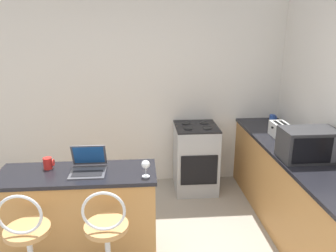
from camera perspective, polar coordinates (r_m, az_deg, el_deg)
wall_back at (r=4.41m, az=-4.70°, el=6.19°), size 12.00×0.06×2.60m
breakfast_bar at (r=3.24m, az=-14.97°, el=-14.95°), size 1.40×0.51×0.89m
counter_right at (r=3.64m, az=22.58°, el=-11.91°), size 0.61×3.02×0.89m
bar_stool_near at (r=2.89m, az=-22.96°, el=-19.58°), size 0.40×0.40×1.00m
bar_stool_far at (r=2.77m, az=-10.49°, el=-20.20°), size 0.40×0.40×1.00m
laptop at (r=3.00m, az=-13.73°, el=-6.62°), size 0.31×0.29×0.23m
microwave at (r=3.41m, az=23.32°, el=-2.97°), size 0.53×0.33×0.30m
toaster at (r=4.00m, az=18.92°, el=-0.66°), size 0.19×0.29×0.17m
stove_range at (r=4.39m, az=4.81°, el=-5.55°), size 0.54×0.59×0.90m
wine_glass_short at (r=2.80m, az=-3.91°, el=-6.81°), size 0.07×0.07×0.15m
mug_red at (r=3.16m, az=-20.16°, el=-6.10°), size 0.10×0.08×0.10m
mug_blue at (r=4.63m, az=17.73°, el=1.34°), size 0.09×0.07×0.09m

